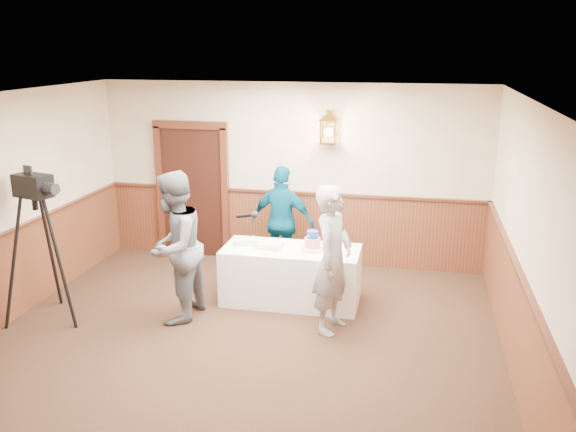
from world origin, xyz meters
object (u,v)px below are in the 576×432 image
tiered_cake (312,243)px  assistant_p (283,222)px  display_table (291,275)px  sheet_cake_yellow (269,245)px  interviewer (174,247)px  tv_camera_rig (41,257)px  baker (333,259)px  sheet_cake_green (246,241)px

tiered_cake → assistant_p: size_ratio=0.16×
display_table → sheet_cake_yellow: sheet_cake_yellow is taller
interviewer → tv_camera_rig: (-1.58, -0.37, -0.11)m
tv_camera_rig → tiered_cake: bearing=36.7°
sheet_cake_yellow → assistant_p: (-0.04, 0.97, 0.04)m
baker → tv_camera_rig: tv_camera_rig is taller
sheet_cake_green → interviewer: bearing=-127.0°
display_table → interviewer: 1.63m
sheet_cake_yellow → assistant_p: 0.97m
display_table → interviewer: interviewer is taller
sheet_cake_yellow → interviewer: bearing=-142.4°
tv_camera_rig → sheet_cake_yellow: bearing=40.5°
sheet_cake_yellow → baker: size_ratio=0.18×
display_table → tiered_cake: 0.56m
sheet_cake_green → tv_camera_rig: bearing=-150.9°
display_table → sheet_cake_green: size_ratio=6.20×
display_table → interviewer: (-1.30, -0.81, 0.57)m
sheet_cake_green → tv_camera_rig: 2.56m
display_table → tv_camera_rig: 3.15m
sheet_cake_green → tiered_cake: bearing=-5.2°
display_table → interviewer: size_ratio=0.95×
tiered_cake → assistant_p: assistant_p is taller
sheet_cake_yellow → sheet_cake_green: size_ratio=1.13×
display_table → tiered_cake: (0.29, -0.03, 0.48)m
tiered_cake → tv_camera_rig: (-3.17, -1.16, -0.02)m
tiered_cake → baker: 0.78m
sheet_cake_yellow → interviewer: 1.29m
interviewer → assistant_p: size_ratio=1.14×
display_table → assistant_p: assistant_p is taller
tv_camera_rig → interviewer: bearing=29.9°
assistant_p → tv_camera_rig: (-2.56, -2.12, 0.01)m
tiered_cake → baker: (0.36, -0.69, 0.04)m
interviewer → tv_camera_rig: interviewer is taller
baker → assistant_p: bearing=44.5°
interviewer → baker: size_ratio=1.05×
display_table → assistant_p: size_ratio=1.09×
display_table → baker: baker is taller
display_table → sheet_cake_yellow: bearing=-173.1°
display_table → tv_camera_rig: (-2.88, -1.19, 0.46)m
baker → tv_camera_rig: bearing=111.7°
tiered_cake → sheet_cake_green: tiered_cake is taller
sheet_cake_green → assistant_p: assistant_p is taller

